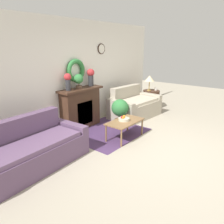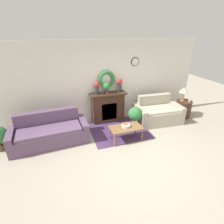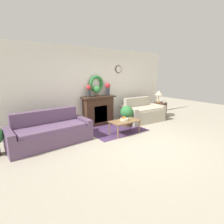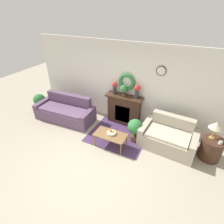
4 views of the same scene
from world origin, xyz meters
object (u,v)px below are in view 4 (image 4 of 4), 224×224
object	(u,v)px
side_table_by_loveseat	(211,149)
vase_on_mantel_right	(137,91)
couch_left	(66,112)
potted_plant_on_mantel	(123,90)
loveseat_right	(168,137)
table_lamp	(216,126)
fireplace	(124,109)
potted_plant_floor_by_couch	(40,101)
mug	(221,142)
coffee_table	(110,136)
vase_on_mantel_left	(115,87)
fruit_bowl	(111,133)
potted_plant_floor_by_loveseat	(135,128)

from	to	relation	value
side_table_by_loveseat	vase_on_mantel_right	bearing A→B (deg)	166.70
couch_left	potted_plant_on_mantel	size ratio (longest dim) A/B	5.90
loveseat_right	table_lamp	distance (m)	1.26
fireplace	couch_left	bearing A→B (deg)	-159.30
fireplace	potted_plant_floor_by_couch	bearing A→B (deg)	-167.83
table_lamp	mug	bearing A→B (deg)	-38.16
coffee_table	mug	size ratio (longest dim) A/B	10.41
couch_left	loveseat_right	bearing A→B (deg)	-0.48
side_table_by_loveseat	coffee_table	bearing A→B (deg)	-163.79
vase_on_mantel_left	vase_on_mantel_right	bearing A→B (deg)	0.00
fireplace	fruit_bowl	distance (m)	1.28
side_table_by_loveseat	table_lamp	bearing A→B (deg)	141.34
potted_plant_floor_by_loveseat	potted_plant_on_mantel	bearing A→B (deg)	133.95
coffee_table	potted_plant_floor_by_loveseat	size ratio (longest dim) A/B	1.25
coffee_table	vase_on_mantel_left	world-z (taller)	vase_on_mantel_left
fireplace	table_lamp	size ratio (longest dim) A/B	2.47
couch_left	table_lamp	bearing A→B (deg)	0.16
loveseat_right	potted_plant_floor_by_couch	xyz separation A→B (m)	(-4.85, -0.11, 0.12)
fireplace	potted_plant_on_mantel	world-z (taller)	potted_plant_on_mantel
fireplace	potted_plant_on_mantel	xyz separation A→B (m)	(-0.04, -0.01, 0.73)
vase_on_mantel_right	vase_on_mantel_left	bearing A→B (deg)	180.00
couch_left	fruit_bowl	world-z (taller)	couch_left
couch_left	side_table_by_loveseat	xyz separation A→B (m)	(4.71, 0.19, 0.00)
fruit_bowl	vase_on_mantel_left	xyz separation A→B (m)	(-0.51, 1.27, 0.82)
vase_on_mantel_left	potted_plant_on_mantel	world-z (taller)	vase_on_mantel_left
loveseat_right	potted_plant_floor_by_couch	bearing A→B (deg)	-174.48
couch_left	side_table_by_loveseat	distance (m)	4.71
mug	potted_plant_floor_by_loveseat	xyz separation A→B (m)	(-2.20, -0.12, -0.21)
table_lamp	potted_plant_floor_by_couch	size ratio (longest dim) A/B	0.71
fruit_bowl	table_lamp	xyz separation A→B (m)	(2.54, 0.78, 0.56)
loveseat_right	vase_on_mantel_right	distance (m)	1.68
couch_left	potted_plant_floor_by_loveseat	xyz separation A→B (m)	(2.64, -0.02, 0.15)
potted_plant_floor_by_loveseat	coffee_table	bearing A→B (deg)	-135.02
fireplace	vase_on_mantel_left	bearing A→B (deg)	179.13
fireplace	potted_plant_on_mantel	size ratio (longest dim) A/B	3.42
loveseat_right	side_table_by_loveseat	xyz separation A→B (m)	(1.12, 0.04, -0.01)
couch_left	coffee_table	distance (m)	2.17
loveseat_right	vase_on_mantel_left	world-z (taller)	vase_on_mantel_left
potted_plant_on_mantel	table_lamp	bearing A→B (deg)	-9.94
coffee_table	table_lamp	distance (m)	2.75
fireplace	fruit_bowl	xyz separation A→B (m)	(0.14, -1.27, -0.07)
fruit_bowl	mug	size ratio (longest dim) A/B	2.94
loveseat_right	fruit_bowl	distance (m)	1.64
couch_left	vase_on_mantel_left	xyz separation A→B (m)	(1.59, 0.75, 0.98)
side_table_by_loveseat	potted_plant_floor_by_loveseat	size ratio (longest dim) A/B	0.83
loveseat_right	vase_on_mantel_left	bearing A→B (deg)	167.70
couch_left	side_table_by_loveseat	bearing A→B (deg)	-0.56
side_table_by_loveseat	potted_plant_floor_by_couch	xyz separation A→B (m)	(-5.97, -0.15, 0.13)
vase_on_mantel_left	vase_on_mantel_right	size ratio (longest dim) A/B	0.91
side_table_by_loveseat	mug	world-z (taller)	mug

